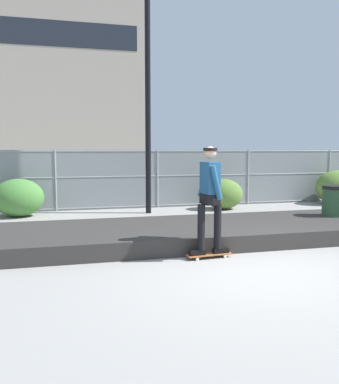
{
  "coord_description": "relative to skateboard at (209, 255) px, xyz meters",
  "views": [
    {
      "loc": [
        -2.81,
        -5.59,
        1.88
      ],
      "look_at": [
        -0.33,
        4.19,
        0.81
      ],
      "focal_mm": 37.93,
      "sensor_mm": 36.0,
      "label": 1
    }
  ],
  "objects": [
    {
      "name": "ground_plane",
      "position": [
        0.46,
        -0.88,
        -0.06
      ],
      "size": [
        120.0,
        120.0,
        0.0
      ],
      "primitive_type": "plane",
      "color": "gray"
    },
    {
      "name": "gravel_berm",
      "position": [
        0.46,
        1.41,
        0.1
      ],
      "size": [
        17.07,
        2.52,
        0.32
      ],
      "primitive_type": "cube",
      "color": "#33302D",
      "rests_on": "ground_plane"
    },
    {
      "name": "skateboard",
      "position": [
        0.0,
        0.0,
        0.0
      ],
      "size": [
        0.81,
        0.27,
        0.07
      ],
      "color": "#9E5B33",
      "rests_on": "ground_plane"
    },
    {
      "name": "skater",
      "position": [
        -0.0,
        0.0,
        1.08
      ],
      "size": [
        0.73,
        0.6,
        1.85
      ],
      "color": "black",
      "rests_on": "skateboard"
    },
    {
      "name": "chain_fence",
      "position": [
        0.46,
        6.2,
        0.87
      ],
      "size": [
        19.0,
        0.06,
        1.85
      ],
      "color": "gray",
      "rests_on": "ground_plane"
    },
    {
      "name": "street_lamp",
      "position": [
        -0.05,
        5.14,
        4.31
      ],
      "size": [
        0.44,
        0.44,
        7.05
      ],
      "color": "black",
      "rests_on": "ground_plane"
    },
    {
      "name": "parked_car_near",
      "position": [
        -1.76,
        9.26,
        0.78
      ],
      "size": [
        4.41,
        1.96,
        1.66
      ],
      "color": "#566B4C",
      "rests_on": "ground_plane"
    },
    {
      "name": "parked_car_mid",
      "position": [
        3.69,
        9.15,
        0.78
      ],
      "size": [
        4.49,
        2.12,
        1.66
      ],
      "color": "black",
      "rests_on": "ground_plane"
    },
    {
      "name": "parked_car_far",
      "position": [
        9.15,
        9.17,
        0.78
      ],
      "size": [
        4.5,
        2.15,
        1.66
      ],
      "color": "#474C54",
      "rests_on": "ground_plane"
    },
    {
      "name": "library_building",
      "position": [
        -7.53,
        43.81,
        10.54
      ],
      "size": [
        27.15,
        15.64,
        21.19
      ],
      "color": "#9E9384",
      "rests_on": "ground_plane"
    },
    {
      "name": "shrub_left",
      "position": [
        -3.68,
        5.38,
        0.47
      ],
      "size": [
        1.38,
        1.13,
        1.06
      ],
      "color": "#477F38",
      "rests_on": "ground_plane"
    },
    {
      "name": "shrub_center",
      "position": [
        2.37,
        5.3,
        0.42
      ],
      "size": [
        1.23,
        1.01,
        0.95
      ],
      "color": "#567A33",
      "rests_on": "ground_plane"
    },
    {
      "name": "shrub_right",
      "position": [
        6.61,
        5.5,
        0.52
      ],
      "size": [
        1.49,
        1.22,
        1.15
      ],
      "color": "#567A33",
      "rests_on": "ground_plane"
    },
    {
      "name": "trash_bin",
      "position": [
        3.71,
        1.68,
        0.46
      ],
      "size": [
        0.59,
        0.59,
        1.03
      ],
      "color": "#2D5133",
      "rests_on": "ground_plane"
    }
  ]
}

